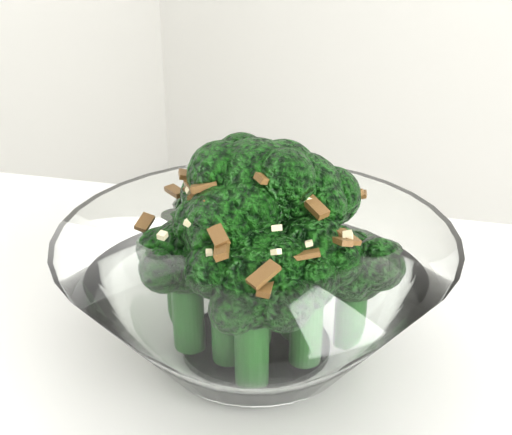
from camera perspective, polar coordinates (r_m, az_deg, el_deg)
The scene contains 1 object.
broccoli_dish at distance 0.46m, azimuth 0.08°, elevation -4.73°, with size 0.25×0.25×0.16m.
Camera 1 is at (0.11, -0.05, 1.04)m, focal length 50.00 mm.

